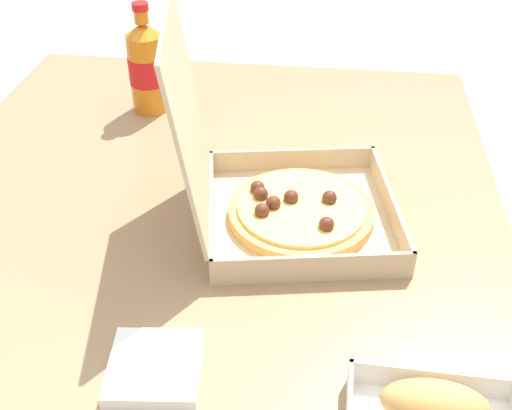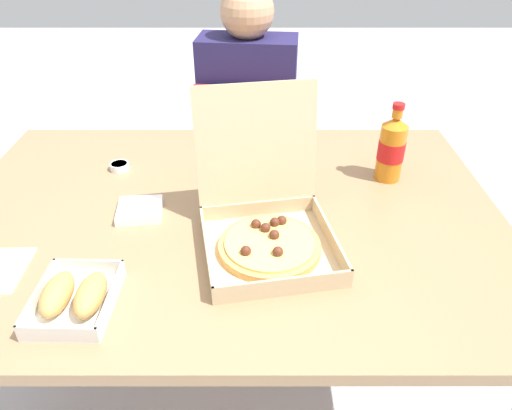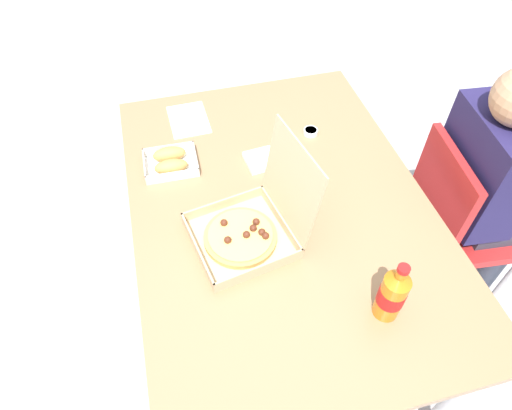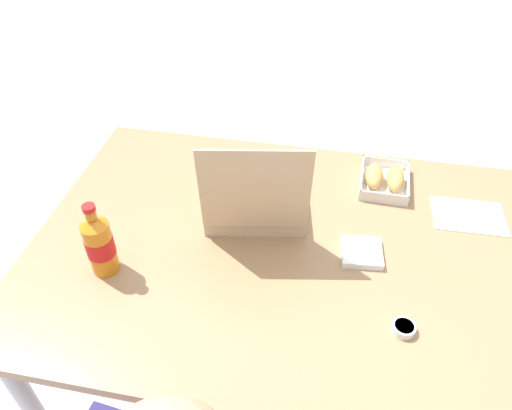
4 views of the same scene
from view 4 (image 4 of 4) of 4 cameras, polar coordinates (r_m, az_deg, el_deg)
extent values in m
plane|color=#B2B2B7|center=(1.96, 2.32, -19.54)|extent=(10.00, 10.00, 0.00)
cube|color=#997551|center=(1.39, 3.10, -5.28)|extent=(1.41, 1.00, 0.03)
cylinder|color=#B7B7BC|center=(2.01, 22.96, -5.72)|extent=(0.05, 0.05, 0.69)
cylinder|color=#B7B7BC|center=(2.08, -13.01, -1.10)|extent=(0.05, 0.05, 0.69)
cube|color=tan|center=(1.51, -0.01, 0.26)|extent=(0.34, 0.34, 0.01)
cube|color=tan|center=(1.60, 0.06, 4.22)|extent=(0.29, 0.06, 0.04)
cube|color=tan|center=(1.50, 5.42, 0.87)|extent=(0.06, 0.29, 0.04)
cube|color=tan|center=(1.50, -5.44, 0.97)|extent=(0.06, 0.29, 0.04)
cube|color=tan|center=(1.39, -0.10, -2.88)|extent=(0.29, 0.06, 0.04)
cube|color=tan|center=(1.26, -0.12, 1.68)|extent=(0.29, 0.10, 0.29)
cylinder|color=tan|center=(1.50, -0.01, 0.60)|extent=(0.23, 0.23, 0.02)
cylinder|color=#EAC666|center=(1.49, -0.01, 0.95)|extent=(0.20, 0.20, 0.01)
sphere|color=#562819|center=(1.45, -0.01, 0.08)|extent=(0.02, 0.02, 0.02)
sphere|color=#562819|center=(1.44, -1.76, -0.49)|extent=(0.02, 0.02, 0.02)
sphere|color=#562819|center=(1.48, -0.56, 0.84)|extent=(0.02, 0.02, 0.02)
sphere|color=#562819|center=(1.44, 0.73, -0.43)|extent=(0.02, 0.02, 0.02)
sphere|color=#562819|center=(1.51, 2.26, 1.95)|extent=(0.02, 0.02, 0.02)
sphere|color=#562819|center=(1.44, -1.04, -0.39)|extent=(0.02, 0.02, 0.02)
sphere|color=#562819|center=(1.52, -0.31, 2.33)|extent=(0.02, 0.02, 0.02)
cube|color=white|center=(1.63, 14.62, 2.35)|extent=(0.16, 0.19, 0.00)
cube|color=silver|center=(1.69, 14.81, 4.79)|extent=(0.15, 0.01, 0.03)
cube|color=silver|center=(1.55, 14.65, 0.82)|extent=(0.15, 0.01, 0.03)
cube|color=silver|center=(1.63, 17.26, 2.51)|extent=(0.01, 0.19, 0.03)
cube|color=silver|center=(1.62, 12.20, 3.27)|extent=(0.01, 0.19, 0.03)
ellipsoid|color=tan|center=(1.62, 15.94, 2.96)|extent=(0.06, 0.12, 0.05)
ellipsoid|color=tan|center=(1.61, 13.63, 3.31)|extent=(0.06, 0.12, 0.05)
cylinder|color=orange|center=(1.33, -17.66, -4.75)|extent=(0.07, 0.07, 0.16)
cone|color=orange|center=(1.27, -18.50, -1.84)|extent=(0.07, 0.07, 0.02)
cylinder|color=orange|center=(1.25, -18.74, -1.00)|extent=(0.03, 0.03, 0.02)
cylinder|color=red|center=(1.24, -18.93, -0.33)|extent=(0.03, 0.03, 0.01)
cylinder|color=red|center=(1.32, -17.73, -4.51)|extent=(0.07, 0.07, 0.06)
cube|color=white|center=(1.60, 23.52, -1.16)|extent=(0.21, 0.15, 0.00)
cube|color=white|center=(1.38, 12.20, -5.40)|extent=(0.12, 0.12, 0.02)
cylinder|color=white|center=(1.25, 16.83, -13.56)|extent=(0.06, 0.06, 0.02)
cylinder|color=#DBBC66|center=(1.24, 16.89, -13.40)|extent=(0.05, 0.05, 0.01)
camera|label=1|loc=(1.34, 38.15, 16.60)|focal=44.06mm
camera|label=2|loc=(2.00, 6.55, 32.48)|focal=33.63mm
camera|label=3|loc=(1.66, -38.22, 40.56)|focal=31.40mm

